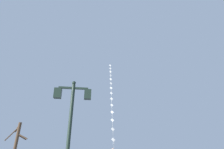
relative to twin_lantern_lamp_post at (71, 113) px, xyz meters
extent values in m
cylinder|color=#1E2D23|center=(0.00, 0.00, -0.94)|extent=(0.14, 0.14, 4.23)
sphere|color=#1E2D23|center=(0.00, 0.00, 1.25)|extent=(0.16, 0.16, 0.16)
cube|color=#1E2D23|center=(0.00, 0.00, 1.02)|extent=(1.20, 0.08, 0.08)
cube|color=#1E2D23|center=(-0.60, 0.00, 0.77)|extent=(0.28, 0.28, 0.40)
cube|color=beige|center=(-0.60, 0.00, 0.77)|extent=(0.19, 0.19, 0.30)
cube|color=#1E2D23|center=(0.60, 0.00, 0.77)|extent=(0.28, 0.28, 0.40)
cube|color=beige|center=(0.60, 0.00, 0.77)|extent=(0.19, 0.19, 0.30)
cylinder|color=silver|center=(3.58, 12.12, -0.01)|extent=(0.12, 0.94, 1.13)
cylinder|color=silver|center=(3.68, 13.04, 1.11)|extent=(0.12, 0.94, 1.13)
cylinder|color=silver|center=(3.78, 13.96, 2.23)|extent=(0.12, 0.94, 1.13)
cylinder|color=silver|center=(3.89, 14.89, 3.35)|extent=(0.12, 0.94, 1.13)
cylinder|color=silver|center=(3.99, 15.81, 4.46)|extent=(0.12, 0.94, 1.13)
cylinder|color=silver|center=(4.09, 16.73, 5.58)|extent=(0.12, 0.94, 1.13)
cylinder|color=silver|center=(4.19, 17.66, 6.70)|extent=(0.12, 0.94, 1.13)
cylinder|color=silver|center=(4.30, 18.58, 7.81)|extent=(0.12, 0.94, 1.13)
cylinder|color=silver|center=(4.40, 19.50, 8.93)|extent=(0.12, 0.94, 1.13)
cylinder|color=silver|center=(4.50, 20.43, 10.05)|extent=(0.12, 0.94, 1.13)
cylinder|color=silver|center=(4.60, 21.35, 11.17)|extent=(0.12, 0.94, 1.13)
cylinder|color=silver|center=(4.71, 22.28, 12.28)|extent=(0.12, 0.94, 1.13)
cylinder|color=silver|center=(4.81, 23.20, 13.40)|extent=(0.12, 0.94, 1.13)
cube|color=white|center=(3.53, 11.65, -0.56)|extent=(0.42, 0.03, 0.42)
cylinder|color=white|center=(3.53, 11.65, -0.90)|extent=(0.02, 0.06, 0.34)
cube|color=white|center=(3.63, 12.58, 0.55)|extent=(0.42, 0.03, 0.42)
cylinder|color=white|center=(3.63, 12.58, 0.26)|extent=(0.02, 0.05, 0.25)
cube|color=white|center=(3.73, 13.50, 1.67)|extent=(0.42, 0.08, 0.42)
cylinder|color=white|center=(3.73, 13.50, 1.35)|extent=(0.02, 0.04, 0.31)
cube|color=white|center=(3.84, 14.43, 2.79)|extent=(0.40, 0.16, 0.42)
cylinder|color=white|center=(3.84, 14.43, 2.46)|extent=(0.02, 0.03, 0.32)
cube|color=white|center=(3.94, 15.35, 3.90)|extent=(0.42, 0.05, 0.42)
cylinder|color=white|center=(3.94, 15.35, 3.58)|extent=(0.02, 0.04, 0.32)
cube|color=white|center=(4.04, 16.27, 5.02)|extent=(0.42, 0.06, 0.42)
cylinder|color=white|center=(4.04, 16.27, 4.72)|extent=(0.02, 0.05, 0.27)
cube|color=white|center=(4.14, 17.20, 6.14)|extent=(0.42, 0.05, 0.42)
cylinder|color=white|center=(4.14, 17.20, 5.84)|extent=(0.02, 0.03, 0.26)
cube|color=white|center=(4.25, 18.12, 7.26)|extent=(0.41, 0.13, 0.42)
cylinder|color=white|center=(4.25, 18.12, 6.93)|extent=(0.02, 0.03, 0.30)
cube|color=white|center=(4.35, 19.04, 8.37)|extent=(0.42, 0.03, 0.42)
cylinder|color=white|center=(4.35, 19.04, 8.10)|extent=(0.02, 0.03, 0.21)
cube|color=white|center=(4.45, 19.97, 9.49)|extent=(0.41, 0.12, 0.42)
cylinder|color=white|center=(4.45, 19.97, 9.20)|extent=(0.03, 0.04, 0.23)
cube|color=white|center=(4.55, 20.89, 10.61)|extent=(0.42, 0.07, 0.42)
cylinder|color=white|center=(4.55, 20.89, 10.29)|extent=(0.02, 0.04, 0.28)
cube|color=white|center=(4.66, 21.81, 11.72)|extent=(0.41, 0.12, 0.42)
cylinder|color=white|center=(4.66, 21.81, 11.43)|extent=(0.02, 0.03, 0.24)
cube|color=white|center=(4.76, 22.74, 12.84)|extent=(0.42, 0.02, 0.42)
cylinder|color=white|center=(4.76, 22.74, 12.55)|extent=(0.02, 0.04, 0.24)
cube|color=white|center=(4.86, 23.66, 13.96)|extent=(0.41, 0.13, 0.42)
cylinder|color=white|center=(4.86, 23.66, 13.64)|extent=(0.03, 0.04, 0.30)
cylinder|color=#4C3826|center=(-5.62, 11.02, -1.07)|extent=(0.28, 0.28, 3.97)
cylinder|color=#4C3826|center=(-6.11, 10.97, -0.09)|extent=(1.07, 0.20, 1.31)
cylinder|color=#4C3826|center=(-5.31, 11.33, -0.41)|extent=(0.72, 0.72, 0.48)
cylinder|color=#4C3826|center=(-5.95, 11.55, 0.47)|extent=(0.80, 1.17, 0.78)
cylinder|color=#4C3826|center=(-5.13, 10.89, -0.35)|extent=(1.03, 0.36, 0.52)
camera|label=1|loc=(0.58, -6.84, -1.22)|focal=27.08mm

